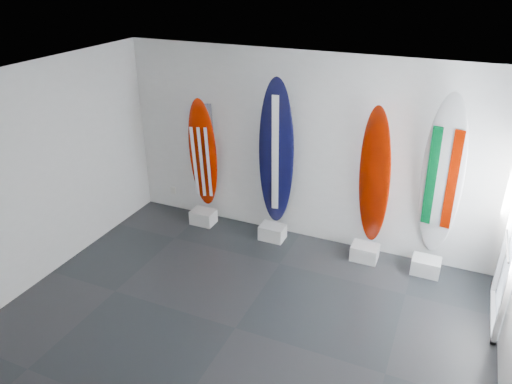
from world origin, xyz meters
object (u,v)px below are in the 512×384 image
at_px(surfboard_usa, 203,155).
at_px(surfboard_navy, 276,154).
at_px(surfboard_italy, 442,179).
at_px(surfboard_swiss, 374,178).

height_order(surfboard_usa, surfboard_navy, surfboard_navy).
height_order(surfboard_usa, surfboard_italy, surfboard_italy).
bearing_deg(surfboard_navy, surfboard_usa, 169.82).
relative_size(surfboard_usa, surfboard_swiss, 0.93).
distance_m(surfboard_usa, surfboard_swiss, 2.81).
bearing_deg(surfboard_swiss, surfboard_italy, 17.29).
bearing_deg(surfboard_italy, surfboard_navy, -171.71).
bearing_deg(surfboard_swiss, surfboard_usa, -162.71).
xyz_separation_m(surfboard_usa, surfboard_navy, (1.29, 0.00, 0.21)).
xyz_separation_m(surfboard_usa, surfboard_swiss, (2.81, 0.00, 0.09)).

